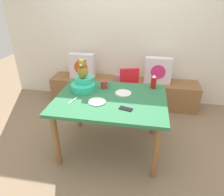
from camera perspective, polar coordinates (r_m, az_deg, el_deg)
The scene contains 16 objects.
ground_plane at distance 2.83m, azimuth -0.36°, elevation -13.38°, with size 8.00×8.00×0.00m, color #8C7256.
back_wall at distance 3.67m, azimuth 4.03°, elevation 18.88°, with size 4.40×0.10×2.60m, color silver.
window_bench at distance 3.74m, azimuth 3.03°, elevation 1.80°, with size 2.60×0.44×0.46m, color olive.
pillow_floral_left at distance 3.70m, azimuth -8.35°, elevation 8.79°, with size 0.44×0.15×0.44m.
pillow_floral_right at distance 3.53m, azimuth 12.69°, elevation 7.46°, with size 0.44×0.15×0.44m.
book_stack at distance 3.63m, azimuth 2.68°, elevation 5.77°, with size 0.20×0.14×0.09m, color #C97090.
dining_table at distance 2.46m, azimuth -0.40°, elevation -2.07°, with size 1.30×0.98×0.74m.
highchair at distance 3.20m, azimuth 5.12°, elevation 2.86°, with size 0.40×0.51×0.79m.
infant_seat_teal at distance 2.62m, azimuth -7.94°, elevation 3.76°, with size 0.30×0.33×0.16m.
teddy_bear at distance 2.54m, azimuth -8.25°, elevation 8.00°, with size 0.13×0.12×0.25m.
ketchup_bottle at distance 2.69m, azimuth 11.52°, elevation 4.46°, with size 0.07×0.07×0.18m.
coffee_mug at distance 2.65m, azimuth -2.22°, elevation 3.75°, with size 0.12×0.08×0.09m.
dinner_plate_near at distance 2.52m, azimuth 3.13°, elevation 1.37°, with size 0.20×0.20×0.01m, color white.
dinner_plate_far at distance 2.33m, azimuth -4.23°, elevation -1.03°, with size 0.20×0.20×0.01m, color white.
cell_phone at distance 2.20m, azimuth 3.85°, elevation -3.01°, with size 0.07×0.14×0.01m, color black.
table_fork at distance 2.40m, azimuth -10.83°, elevation -0.65°, with size 0.02×0.17×0.01m, color silver.
Camera 1 is at (0.39, -2.10, 1.87)m, focal length 32.79 mm.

